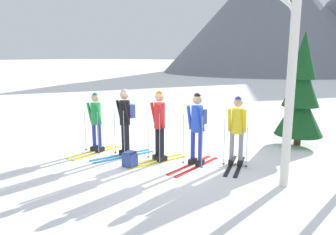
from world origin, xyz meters
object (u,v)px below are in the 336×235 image
birch_tree_slender (293,48)px  backpack_on_snow_front (130,159)px  skier_in_green (96,120)px  skier_in_black (125,118)px  skier_in_blue (197,125)px  skier_in_yellow (237,127)px  skier_in_red (159,122)px  pine_tree_near (301,95)px

birch_tree_slender → backpack_on_snow_front: (-3.48, -0.62, -2.63)m
skier_in_green → skier_in_black: size_ratio=0.92×
skier_in_green → backpack_on_snow_front: skier_in_green is taller
skier_in_blue → backpack_on_snow_front: (-1.37, -0.92, -0.84)m
skier_in_black → skier_in_blue: bearing=7.0°
skier_in_black → birch_tree_slender: (4.09, -0.05, 1.78)m
skier_in_blue → skier_in_yellow: 0.98m
skier_in_blue → skier_in_red: bearing=-170.1°
pine_tree_near → birch_tree_slender: size_ratio=0.62×
skier_in_yellow → backpack_on_snow_front: bearing=-147.8°
skier_in_blue → skier_in_yellow: (0.85, 0.48, -0.05)m
skier_in_green → skier_in_red: size_ratio=0.92×
skier_in_black → skier_in_blue: skier_in_black is taller
skier_in_blue → birch_tree_slender: size_ratio=0.33×
skier_in_black → skier_in_red: bearing=4.2°
skier_in_black → skier_in_yellow: (2.83, 0.72, -0.06)m
skier_in_black → birch_tree_slender: 4.46m
birch_tree_slender → pine_tree_near: bearing=93.1°
skier_in_green → skier_in_black: (0.93, 0.11, 0.12)m
birch_tree_slender → skier_in_red: bearing=177.7°
skier_in_red → pine_tree_near: (2.89, 3.34, 0.53)m
birch_tree_slender → backpack_on_snow_front: birch_tree_slender is taller
skier_in_red → skier_in_black: bearing=-175.8°
skier_in_yellow → pine_tree_near: bearing=68.3°
skier_in_green → skier_in_red: (1.94, 0.19, 0.10)m
skier_in_black → pine_tree_near: (3.90, 3.41, 0.51)m
skier_in_black → skier_in_yellow: 2.92m
skier_in_green → skier_in_blue: size_ratio=0.92×
skier_in_green → skier_in_blue: (2.92, 0.36, 0.11)m
skier_in_green → skier_in_yellow: bearing=12.5°
skier_in_yellow → pine_tree_near: 2.95m
skier_in_blue → skier_in_yellow: size_ratio=1.06×
skier_in_red → skier_in_blue: bearing=9.9°
pine_tree_near → skier_in_blue: bearing=-121.2°
backpack_on_snow_front → skier_in_yellow: bearing=32.2°
birch_tree_slender → skier_in_black: bearing=179.3°
skier_in_green → skier_in_blue: 2.94m
skier_in_red → pine_tree_near: size_ratio=0.54×
skier_in_blue → pine_tree_near: size_ratio=0.54×
skier_in_red → skier_in_yellow: bearing=19.6°
pine_tree_near → skier_in_red: bearing=-130.9°
skier_in_yellow → skier_in_black: bearing=-165.7°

